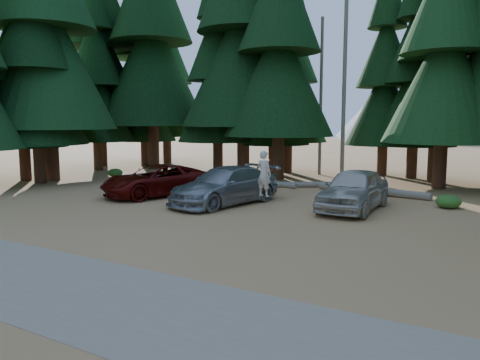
{
  "coord_description": "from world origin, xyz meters",
  "views": [
    {
      "loc": [
        9.64,
        -12.92,
        3.55
      ],
      "look_at": [
        0.65,
        2.5,
        1.25
      ],
      "focal_mm": 35.0,
      "sensor_mm": 36.0,
      "label": 1
    }
  ],
  "objects_px": {
    "log_mid": "(272,183)",
    "log_right": "(372,191)",
    "frisbee_player": "(264,173)",
    "silver_minivan_center": "(225,186)",
    "log_left": "(303,185)",
    "silver_minivan_right": "(354,189)",
    "red_pickup": "(157,180)"
  },
  "relations": [
    {
      "from": "silver_minivan_right",
      "to": "log_right",
      "type": "distance_m",
      "value": 4.3
    },
    {
      "from": "log_right",
      "to": "silver_minivan_right",
      "type": "bearing_deg",
      "value": -74.78
    },
    {
      "from": "red_pickup",
      "to": "frisbee_player",
      "type": "bearing_deg",
      "value": 13.48
    },
    {
      "from": "frisbee_player",
      "to": "log_right",
      "type": "bearing_deg",
      "value": -102.81
    },
    {
      "from": "red_pickup",
      "to": "log_left",
      "type": "distance_m",
      "value": 7.75
    },
    {
      "from": "silver_minivan_center",
      "to": "log_right",
      "type": "xyz_separation_m",
      "value": [
        4.73,
        5.69,
        -0.6
      ]
    },
    {
      "from": "log_mid",
      "to": "red_pickup",
      "type": "bearing_deg",
      "value": -106.5
    },
    {
      "from": "log_left",
      "to": "log_right",
      "type": "distance_m",
      "value": 3.83
    },
    {
      "from": "red_pickup",
      "to": "silver_minivan_right",
      "type": "bearing_deg",
      "value": 27.99
    },
    {
      "from": "log_left",
      "to": "log_right",
      "type": "bearing_deg",
      "value": -40.08
    },
    {
      "from": "log_left",
      "to": "silver_minivan_right",
      "type": "bearing_deg",
      "value": -80.8
    },
    {
      "from": "log_right",
      "to": "frisbee_player",
      "type": "bearing_deg",
      "value": -102.88
    },
    {
      "from": "log_mid",
      "to": "log_right",
      "type": "xyz_separation_m",
      "value": [
        5.45,
        -0.21,
        0.04
      ]
    },
    {
      "from": "frisbee_player",
      "to": "log_right",
      "type": "relative_size",
      "value": 0.32
    },
    {
      "from": "red_pickup",
      "to": "log_right",
      "type": "xyz_separation_m",
      "value": [
        8.66,
        5.46,
        -0.55
      ]
    },
    {
      "from": "frisbee_player",
      "to": "log_right",
      "type": "xyz_separation_m",
      "value": [
        2.62,
        6.18,
        -1.3
      ]
    },
    {
      "from": "silver_minivan_right",
      "to": "log_left",
      "type": "relative_size",
      "value": 1.15
    },
    {
      "from": "log_mid",
      "to": "log_right",
      "type": "relative_size",
      "value": 0.59
    },
    {
      "from": "frisbee_player",
      "to": "log_mid",
      "type": "relative_size",
      "value": 0.54
    },
    {
      "from": "red_pickup",
      "to": "silver_minivan_center",
      "type": "distance_m",
      "value": 3.94
    },
    {
      "from": "log_left",
      "to": "log_right",
      "type": "height_order",
      "value": "log_right"
    },
    {
      "from": "silver_minivan_center",
      "to": "log_mid",
      "type": "height_order",
      "value": "silver_minivan_center"
    },
    {
      "from": "silver_minivan_center",
      "to": "red_pickup",
      "type": "bearing_deg",
      "value": -171.58
    },
    {
      "from": "silver_minivan_center",
      "to": "silver_minivan_right",
      "type": "height_order",
      "value": "silver_minivan_right"
    },
    {
      "from": "silver_minivan_center",
      "to": "frisbee_player",
      "type": "bearing_deg",
      "value": -1.1
    },
    {
      "from": "silver_minivan_center",
      "to": "log_right",
      "type": "relative_size",
      "value": 0.97
    },
    {
      "from": "silver_minivan_right",
      "to": "log_right",
      "type": "height_order",
      "value": "silver_minivan_right"
    },
    {
      "from": "log_mid",
      "to": "frisbee_player",
      "type": "bearing_deg",
      "value": -53.02
    },
    {
      "from": "frisbee_player",
      "to": "log_right",
      "type": "height_order",
      "value": "frisbee_player"
    },
    {
      "from": "frisbee_player",
      "to": "log_mid",
      "type": "height_order",
      "value": "frisbee_player"
    },
    {
      "from": "silver_minivan_center",
      "to": "log_mid",
      "type": "relative_size",
      "value": 1.64
    },
    {
      "from": "silver_minivan_center",
      "to": "log_left",
      "type": "relative_size",
      "value": 1.28
    }
  ]
}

